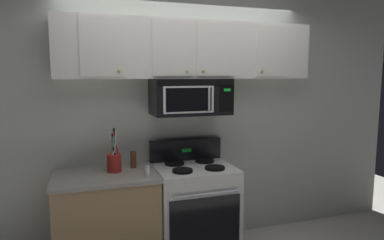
% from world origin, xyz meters
% --- Properties ---
extents(back_wall, '(5.20, 0.10, 2.70)m').
position_xyz_m(back_wall, '(0.00, 0.79, 1.35)').
color(back_wall, silver).
rests_on(back_wall, ground_plane).
extents(stove_range, '(0.76, 0.69, 1.12)m').
position_xyz_m(stove_range, '(0.00, 0.42, 0.47)').
color(stove_range, white).
rests_on(stove_range, ground_plane).
extents(over_range_microwave, '(0.76, 0.43, 0.35)m').
position_xyz_m(over_range_microwave, '(-0.00, 0.54, 1.58)').
color(over_range_microwave, black).
extents(upper_cabinets, '(2.50, 0.36, 0.55)m').
position_xyz_m(upper_cabinets, '(-0.00, 0.57, 2.02)').
color(upper_cabinets, white).
extents(counter_segment, '(0.93, 0.65, 0.90)m').
position_xyz_m(counter_segment, '(-0.84, 0.43, 0.45)').
color(counter_segment, tan).
rests_on(counter_segment, ground_plane).
extents(utensil_crock_red, '(0.13, 0.13, 0.40)m').
position_xyz_m(utensil_crock_red, '(-0.76, 0.49, 1.01)').
color(utensil_crock_red, red).
rests_on(utensil_crock_red, counter_segment).
extents(salt_shaker, '(0.05, 0.05, 0.10)m').
position_xyz_m(salt_shaker, '(-0.49, 0.23, 0.95)').
color(salt_shaker, white).
rests_on(salt_shaker, counter_segment).
extents(pepper_mill, '(0.06, 0.06, 0.16)m').
position_xyz_m(pepper_mill, '(-0.57, 0.57, 0.98)').
color(pepper_mill, brown).
rests_on(pepper_mill, counter_segment).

